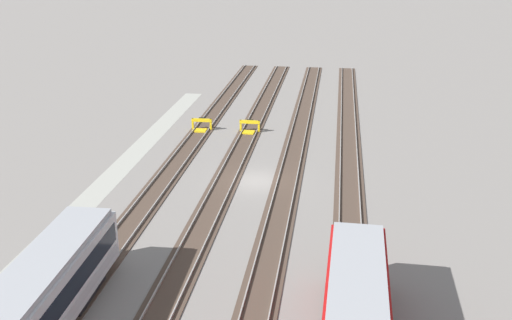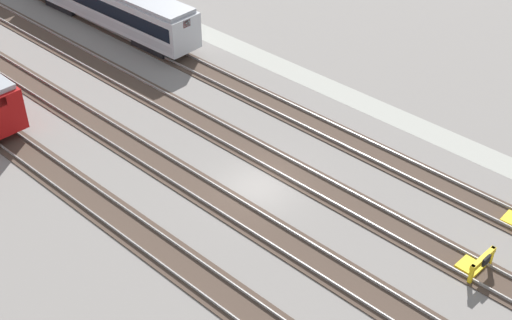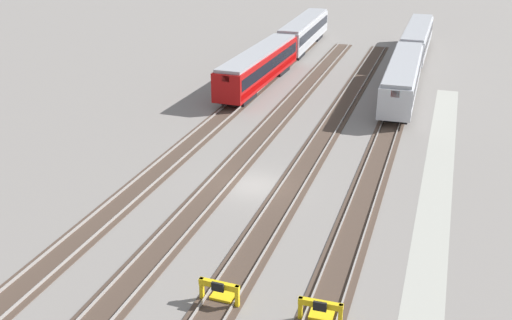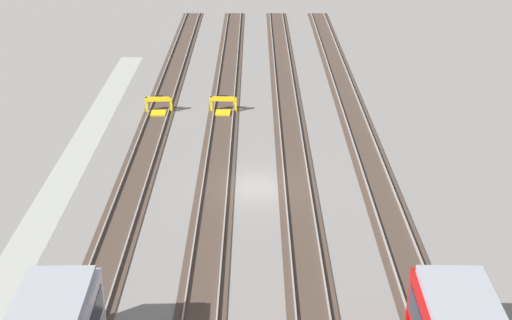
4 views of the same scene
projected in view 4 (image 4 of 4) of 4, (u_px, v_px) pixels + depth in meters
The scene contains 8 objects.
ground_plane at pixel (256, 187), 41.44m from camera, with size 400.00×400.00×0.00m, color gray.
service_walkway at pixel (59, 187), 41.42m from camera, with size 54.00×2.00×0.01m, color #9E9E93.
rail_track_nearest at pixel (133, 186), 41.41m from camera, with size 90.00×2.23×0.21m.
rail_track_near_inner at pixel (215, 186), 41.42m from camera, with size 90.00×2.24×0.21m.
rail_track_middle at pixel (297, 186), 41.43m from camera, with size 90.00×2.24×0.21m.
rail_track_far_inner at pixel (379, 186), 41.43m from camera, with size 90.00×2.23×0.21m.
bumper_stop_nearest_track at pixel (159, 106), 52.41m from camera, with size 1.36×2.01×1.22m.
bumper_stop_near_inner_track at pixel (223, 106), 52.46m from camera, with size 1.37×2.01×1.22m.
Camera 4 is at (37.11, -0.06, 18.51)m, focal length 50.00 mm.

